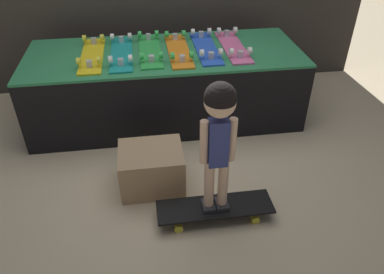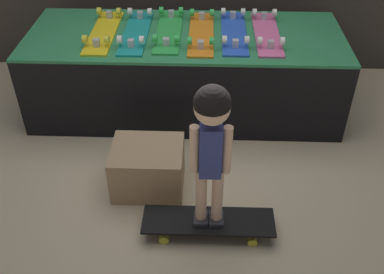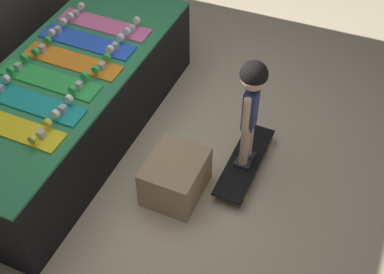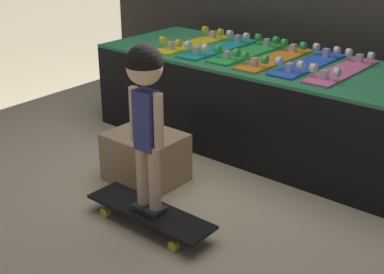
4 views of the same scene
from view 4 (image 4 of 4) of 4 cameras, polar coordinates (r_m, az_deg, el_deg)
ground_plane at (r=3.35m, az=1.31°, el=-3.52°), size 16.00×16.00×0.00m
display_rack at (r=3.68m, az=7.05°, el=3.85°), size 2.24×0.87×0.60m
skateboard_yellow_on_rack at (r=3.91m, az=0.07°, el=10.04°), size 0.18×0.72×0.09m
skateboard_teal_on_rack at (r=3.77m, az=2.81°, el=9.54°), size 0.18×0.72×0.09m
skateboard_green_on_rack at (r=3.67m, az=5.98°, el=9.05°), size 0.18×0.72×0.09m
skateboard_orange_on_rack at (r=3.52m, az=8.82°, el=8.34°), size 0.18×0.72×0.09m
skateboard_blue_on_rack at (r=3.43m, az=12.32°, el=7.72°), size 0.18×0.72×0.09m
skateboard_pink_on_rack at (r=3.33m, az=15.76°, el=6.94°), size 0.18×0.72×0.09m
skateboard_on_floor at (r=2.75m, az=-4.54°, el=-8.05°), size 0.73×0.21×0.09m
child at (r=2.50m, az=-4.98°, el=4.15°), size 0.21×0.17×0.85m
storage_box at (r=3.17m, az=-4.95°, el=-2.18°), size 0.43×0.35×0.30m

